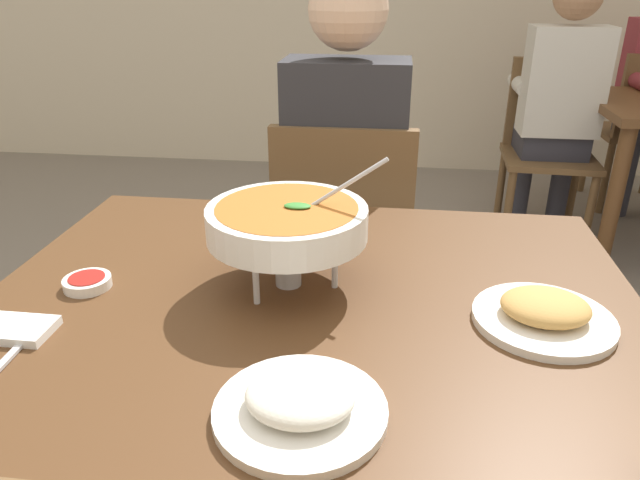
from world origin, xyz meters
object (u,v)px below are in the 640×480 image
chair_diner_main (344,240)px  appetizer_plate (544,313)px  rice_plate (300,403)px  curry_bowl (287,223)px  chair_bg_right (548,139)px  dining_table_main (310,344)px  patron_bg_right (559,96)px  diner_main (346,166)px  sauce_dish (87,282)px

chair_diner_main → appetizer_plate: 0.93m
chair_diner_main → rice_plate: chair_diner_main is taller
rice_plate → curry_bowl: bearing=102.4°
chair_diner_main → chair_bg_right: bearing=55.9°
dining_table_main → patron_bg_right: 2.26m
chair_diner_main → appetizer_plate: (0.41, -0.80, 0.25)m
curry_bowl → rice_plate: (0.08, -0.37, -0.11)m
dining_table_main → diner_main: 0.81m
dining_table_main → chair_bg_right: size_ratio=1.36×
curry_bowl → dining_table_main: bearing=-43.7°
diner_main → curry_bowl: diner_main is taller
rice_plate → diner_main: bearing=91.6°
curry_bowl → rice_plate: size_ratio=1.39×
diner_main → sauce_dish: diner_main is taller
rice_plate → sauce_dish: (-0.46, 0.30, -0.01)m
dining_table_main → curry_bowl: curry_bowl is taller
appetizer_plate → chair_bg_right: (0.52, 2.18, -0.25)m
chair_diner_main → appetizer_plate: chair_diner_main is taller
dining_table_main → sauce_dish: (-0.43, -0.01, 0.11)m
diner_main → chair_bg_right: 1.65m
curry_bowl → appetizer_plate: curry_bowl is taller
dining_table_main → sauce_dish: size_ratio=13.59×
appetizer_plate → chair_bg_right: bearing=76.6°
dining_table_main → appetizer_plate: appetizer_plate is taller
curry_bowl → patron_bg_right: size_ratio=0.25×
chair_diner_main → diner_main: 0.24m
appetizer_plate → chair_bg_right: 2.25m
chair_diner_main → diner_main: diner_main is taller
sauce_dish → chair_bg_right: (1.36, 2.15, -0.24)m
chair_diner_main → appetizer_plate: bearing=-62.8°
chair_diner_main → patron_bg_right: (0.93, 1.29, 0.24)m
chair_bg_right → patron_bg_right: 0.25m
rice_plate → chair_bg_right: size_ratio=0.27×
diner_main → rice_plate: 1.12m
rice_plate → chair_bg_right: bearing=69.9°
rice_plate → sauce_dish: size_ratio=2.67×
appetizer_plate → sauce_dish: size_ratio=2.67×
dining_table_main → chair_bg_right: bearing=66.5°
dining_table_main → appetizer_plate: size_ratio=5.09×
diner_main → chair_diner_main: bearing=-90.0°
chair_bg_right → diner_main: bearing=-124.7°
diner_main → chair_bg_right: size_ratio=1.46×
chair_diner_main → patron_bg_right: 1.61m
chair_bg_right → sauce_dish: bearing=-122.2°
diner_main → chair_bg_right: diner_main is taller
rice_plate → sauce_dish: bearing=146.6°
diner_main → appetizer_plate: bearing=-63.8°
chair_diner_main → chair_bg_right: (0.93, 1.38, 0.00)m
chair_bg_right → patron_bg_right: bearing=-91.4°
chair_bg_right → appetizer_plate: bearing=-103.4°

